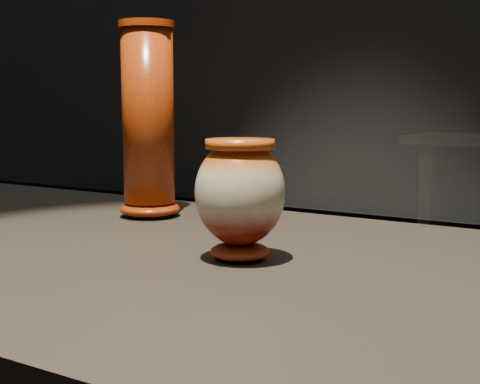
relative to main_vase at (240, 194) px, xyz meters
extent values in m
cube|color=black|center=(-0.06, -0.01, -0.12)|extent=(2.00, 0.80, 0.05)
ellipsoid|color=#691309|center=(0.00, 0.00, -0.08)|extent=(0.10, 0.10, 0.02)
ellipsoid|color=beige|center=(0.00, 0.00, 0.00)|extent=(0.15, 0.15, 0.14)
cylinder|color=#CD5813|center=(0.00, 0.00, 0.07)|extent=(0.11, 0.11, 0.01)
ellipsoid|color=#A83F0B|center=(-0.32, 0.20, -0.08)|extent=(0.12, 0.12, 0.03)
cylinder|color=#A83F0B|center=(-0.32, 0.20, 0.10)|extent=(0.10, 0.10, 0.32)
cylinder|color=#A83F0B|center=(-0.32, 0.20, 0.26)|extent=(0.11, 0.11, 0.01)
cube|color=black|center=(-0.67, 3.48, -0.57)|extent=(0.08, 0.50, 0.85)
camera|label=1|loc=(0.47, -0.77, 0.13)|focal=50.00mm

